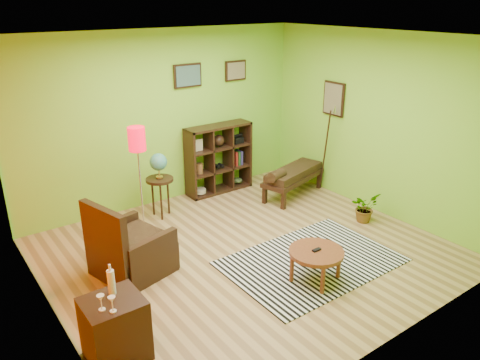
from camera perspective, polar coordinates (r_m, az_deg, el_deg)
ground at (r=6.43m, az=0.91°, el=-8.74°), size 5.00×5.00×0.00m
room_shell at (r=5.70m, az=0.18°, el=6.90°), size 5.04×4.54×2.82m
zebra_rug at (r=6.27m, az=8.68°, el=-9.78°), size 2.22×1.51×0.01m
coffee_table at (r=5.74m, az=9.28°, el=-8.97°), size 0.66×0.66×0.43m
armchair at (r=5.99m, az=-13.39°, el=-8.45°), size 1.00×0.99×1.00m
side_cabinet at (r=4.75m, az=-14.99°, el=-17.11°), size 0.54×0.49×0.95m
floor_lamp at (r=6.51m, az=-12.38°, el=3.70°), size 0.24×0.24×1.61m
globe_table at (r=7.23m, az=-9.86°, el=1.30°), size 0.42×0.42×1.03m
cube_shelf at (r=8.18m, az=-2.51°, el=2.64°), size 1.20×0.35×1.20m
bench at (r=8.05m, az=6.41°, el=0.63°), size 1.39×0.80×0.61m
potted_plant at (r=7.43m, az=14.90°, el=-3.59°), size 0.46×0.50×0.36m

